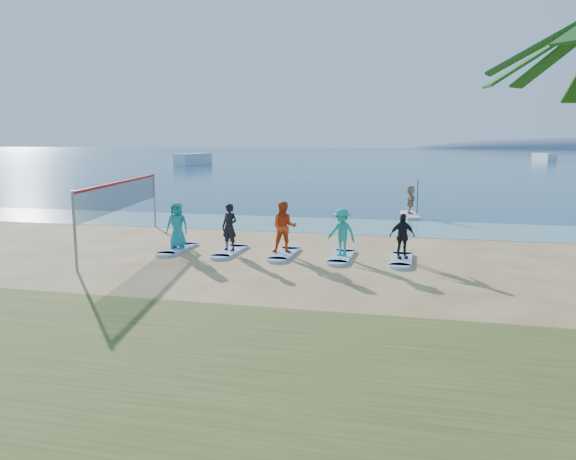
% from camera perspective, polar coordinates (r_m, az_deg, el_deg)
% --- Properties ---
extents(ground, '(600.00, 600.00, 0.00)m').
position_cam_1_polar(ground, '(16.82, -2.66, -4.71)').
color(ground, tan).
rests_on(ground, ground).
extents(shallow_water, '(600.00, 600.00, 0.00)m').
position_cam_1_polar(shallow_water, '(26.88, 3.60, 0.50)').
color(shallow_water, teal).
rests_on(shallow_water, ground).
extents(ocean, '(600.00, 600.00, 0.00)m').
position_cam_1_polar(ocean, '(175.78, 12.19, 7.55)').
color(ocean, navy).
rests_on(ocean, ground).
extents(volleyball_net, '(1.87, 8.91, 2.50)m').
position_cam_1_polar(volleyball_net, '(22.59, -16.52, 3.36)').
color(volleyball_net, gray).
rests_on(volleyball_net, ground).
extents(paddleboard, '(1.14, 3.07, 0.12)m').
position_cam_1_polar(paddleboard, '(30.87, 12.30, 1.51)').
color(paddleboard, silver).
rests_on(paddleboard, ground).
extents(paddleboarder, '(0.46, 1.41, 1.51)m').
position_cam_1_polar(paddleboarder, '(30.77, 12.35, 3.02)').
color(paddleboarder, tan).
rests_on(paddleboarder, paddleboard).
extents(boat_offshore_a, '(3.45, 9.05, 1.90)m').
position_cam_1_polar(boat_offshore_a, '(96.34, -9.59, 6.54)').
color(boat_offshore_a, silver).
rests_on(boat_offshore_a, ground).
extents(boat_offshore_b, '(4.02, 5.90, 1.51)m').
position_cam_1_polar(boat_offshore_b, '(126.88, 24.55, 6.43)').
color(boat_offshore_b, silver).
rests_on(boat_offshore_b, ground).
extents(surfboard_0, '(0.70, 2.20, 0.09)m').
position_cam_1_polar(surfboard_0, '(21.15, -11.12, -1.89)').
color(surfboard_0, '#98BBEB').
rests_on(surfboard_0, ground).
extents(student_0, '(0.85, 0.58, 1.68)m').
position_cam_1_polar(student_0, '(21.01, -11.20, 0.48)').
color(student_0, teal).
rests_on(student_0, surfboard_0).
extents(surfboard_1, '(0.70, 2.20, 0.09)m').
position_cam_1_polar(surfboard_1, '(20.40, -5.93, -2.17)').
color(surfboard_1, '#98BBEB').
rests_on(surfboard_1, ground).
extents(student_1, '(0.71, 0.56, 1.69)m').
position_cam_1_polar(student_1, '(20.25, -5.97, 0.30)').
color(student_1, black).
rests_on(student_1, surfboard_1).
extents(surfboard_2, '(0.70, 2.20, 0.09)m').
position_cam_1_polar(surfboard_2, '(19.82, -0.38, -2.45)').
color(surfboard_2, '#98BBEB').
rests_on(surfboard_2, ground).
extents(student_2, '(1.02, 0.88, 1.82)m').
position_cam_1_polar(student_2, '(19.65, -0.38, 0.28)').
color(student_2, '#CD4115').
rests_on(student_2, surfboard_2).
extents(surfboard_3, '(0.70, 2.20, 0.09)m').
position_cam_1_polar(surfboard_3, '(19.44, 5.44, -2.72)').
color(surfboard_3, '#98BBEB').
rests_on(surfboard_3, ground).
extents(student_3, '(1.20, 0.97, 1.63)m').
position_cam_1_polar(student_3, '(19.29, 5.48, -0.22)').
color(student_3, teal).
rests_on(student_3, surfboard_3).
extents(surfboard_4, '(0.70, 2.20, 0.09)m').
position_cam_1_polar(surfboard_4, '(19.27, 11.44, -2.97)').
color(surfboard_4, '#98BBEB').
rests_on(surfboard_4, ground).
extents(student_4, '(0.96, 0.70, 1.52)m').
position_cam_1_polar(student_4, '(19.12, 11.51, -0.61)').
color(student_4, black).
rests_on(student_4, surfboard_4).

